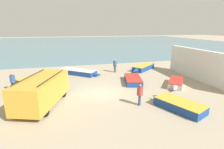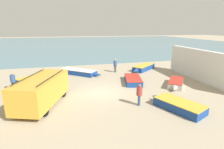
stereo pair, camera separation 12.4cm
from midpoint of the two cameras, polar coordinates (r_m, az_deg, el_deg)
ground_plane at (r=15.65m, az=-3.13°, el=-5.88°), size 200.00×200.00×0.00m
sea_water at (r=66.63m, az=-12.10°, el=10.03°), size 120.00×80.00×0.01m
harbor_wall at (r=21.04m, az=27.20°, el=2.63°), size 0.50×10.31×3.31m
parked_van at (r=13.90m, az=-21.54°, el=-4.64°), size 3.81×5.84×2.22m
fishing_rowboat_0 at (r=13.37m, az=20.88°, el=-9.28°), size 2.79×4.17×0.62m
fishing_rowboat_1 at (r=21.78m, az=-10.39°, el=0.79°), size 4.92×4.37×0.60m
fishing_rowboat_2 at (r=18.57m, az=7.03°, el=-1.66°), size 2.36×4.26×0.55m
fishing_rowboat_3 at (r=20.47m, az=-23.49°, el=-1.16°), size 3.72×3.82×0.61m
fishing_rowboat_4 at (r=18.30m, az=20.33°, el=-2.69°), size 3.09×3.54×0.60m
fishing_rowboat_5 at (r=23.97m, az=10.27°, el=2.20°), size 4.33×3.73×0.67m
fisherman_0 at (r=18.14m, az=-29.48°, el=-1.58°), size 0.44×0.44×1.68m
fisherman_1 at (r=22.30m, az=1.23°, el=3.29°), size 0.45×0.45×1.71m
fisherman_2 at (r=13.00m, az=9.20°, el=-5.93°), size 0.43×0.43×1.64m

